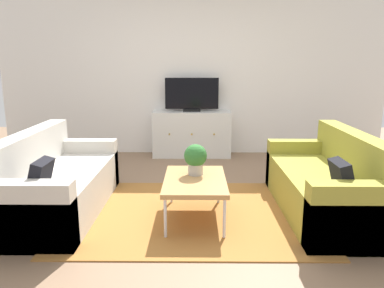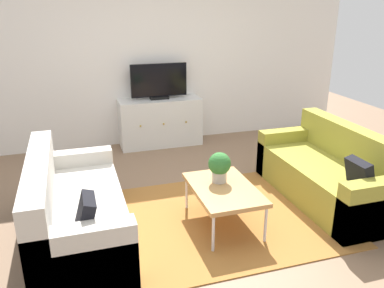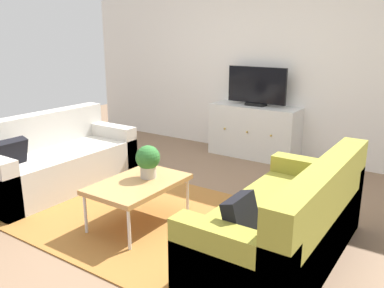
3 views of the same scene
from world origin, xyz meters
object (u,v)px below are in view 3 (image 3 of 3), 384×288
Objects in this scene: couch_left_side at (53,162)px; tv_console at (254,131)px; couch_right_side at (290,228)px; flat_screen_tv at (257,87)px; coffee_table at (138,185)px; potted_plant at (148,160)px.

tv_console is at bearing 59.24° from couch_left_side.
flat_screen_tv reaches higher than couch_right_side.
couch_left_side is at bearing 180.00° from couch_right_side.
coffee_table is at bearing -88.74° from tv_console.
couch_right_side reaches higher than tv_console.
coffee_table is (-1.39, -0.17, 0.10)m from couch_right_side.
coffee_table is at bearing -173.05° from couch_right_side.
flat_screen_tv is (-0.06, 2.56, 0.62)m from coffee_table.
couch_right_side is 2.09× the size of flat_screen_tv.
potted_plant is 0.36× the size of flat_screen_tv.
coffee_table is at bearing -91.98° from potted_plant.
flat_screen_tv is at bearing 91.25° from coffee_table.
coffee_table is 2.55m from tv_console.
flat_screen_tv is at bearing 121.20° from couch_right_side.
couch_left_side is 1.98× the size of coffee_table.
couch_right_side is (2.86, 0.00, 0.00)m from couch_left_side.
couch_right_side is 1.43× the size of tv_console.
couch_right_side is 2.89m from flat_screen_tv.
couch_left_side reaches higher than tv_console.
couch_right_side is 1.98× the size of coffee_table.
tv_console is at bearing 91.45° from potted_plant.
potted_plant reaches higher than coffee_table.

